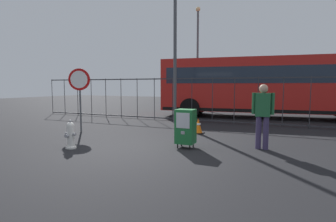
% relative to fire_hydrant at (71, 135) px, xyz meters
% --- Properties ---
extents(ground_plane, '(60.00, 60.00, 0.00)m').
position_rel_fire_hydrant_xyz_m(ground_plane, '(1.67, 0.63, -0.35)').
color(ground_plane, black).
extents(fire_hydrant, '(0.33, 0.32, 0.75)m').
position_rel_fire_hydrant_xyz_m(fire_hydrant, '(0.00, 0.00, 0.00)').
color(fire_hydrant, silver).
rests_on(fire_hydrant, ground_plane).
extents(newspaper_box_primary, '(0.48, 0.42, 1.02)m').
position_rel_fire_hydrant_xyz_m(newspaper_box_primary, '(2.72, 1.28, 0.22)').
color(newspaper_box_primary, black).
rests_on(newspaper_box_primary, ground_plane).
extents(stop_sign, '(0.71, 0.31, 2.23)m').
position_rel_fire_hydrant_xyz_m(stop_sign, '(-1.52, 2.07, 1.25)').
color(stop_sign, '#4C4F54').
rests_on(stop_sign, ground_plane).
extents(pedestrian, '(0.55, 0.22, 1.67)m').
position_rel_fire_hydrant_xyz_m(pedestrian, '(4.57, 1.95, 0.60)').
color(pedestrian, '#382D51').
rests_on(pedestrian, ground_plane).
extents(traffic_cone, '(0.36, 0.36, 0.53)m').
position_rel_fire_hydrant_xyz_m(traffic_cone, '(2.38, 3.46, -0.09)').
color(traffic_cone, black).
rests_on(traffic_cone, ground_plane).
extents(fence_barrier, '(18.03, 0.04, 2.00)m').
position_rel_fire_hydrant_xyz_m(fence_barrier, '(1.67, 6.22, 0.67)').
color(fence_barrier, '#2D2D33').
rests_on(fence_barrier, ground_plane).
extents(bus_near, '(10.71, 3.69, 3.00)m').
position_rel_fire_hydrant_xyz_m(bus_near, '(4.16, 9.22, 1.36)').
color(bus_near, red).
rests_on(bus_near, ground_plane).
extents(street_light_near_left, '(0.32, 0.32, 6.97)m').
position_rel_fire_hydrant_xyz_m(street_light_near_left, '(-0.64, 12.73, 3.69)').
color(street_light_near_left, '#4C4F54').
rests_on(street_light_near_left, ground_plane).
extents(street_light_near_right, '(0.32, 0.32, 7.18)m').
position_rel_fire_hydrant_xyz_m(street_light_near_right, '(0.64, 5.57, 3.80)').
color(street_light_near_right, '#4C4F54').
rests_on(street_light_near_right, ground_plane).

